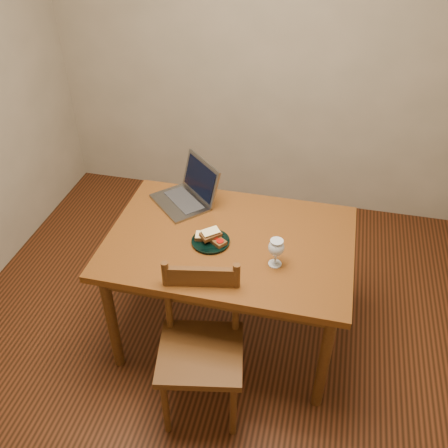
% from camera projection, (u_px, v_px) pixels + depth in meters
% --- Properties ---
extents(floor, '(3.20, 3.20, 0.02)m').
position_uv_depth(floor, '(211.00, 339.00, 3.06)').
color(floor, black).
rests_on(floor, ground).
extents(back_wall, '(3.20, 0.02, 2.60)m').
position_uv_depth(back_wall, '(265.00, 41.00, 3.51)').
color(back_wall, gray).
rests_on(back_wall, floor).
extents(table, '(1.30, 0.90, 0.74)m').
position_uv_depth(table, '(230.00, 251.00, 2.70)').
color(table, '#52300D').
rests_on(table, floor).
extents(chair, '(0.48, 0.46, 0.44)m').
position_uv_depth(chair, '(201.00, 343.00, 2.43)').
color(chair, '#41210D').
rests_on(chair, floor).
extents(plate, '(0.20, 0.20, 0.02)m').
position_uv_depth(plate, '(211.00, 242.00, 2.62)').
color(plate, black).
rests_on(plate, table).
extents(sandwich_cheese, '(0.11, 0.07, 0.03)m').
position_uv_depth(sandwich_cheese, '(205.00, 236.00, 2.62)').
color(sandwich_cheese, '#381E0C').
rests_on(sandwich_cheese, plate).
extents(sandwich_tomato, '(0.11, 0.10, 0.03)m').
position_uv_depth(sandwich_tomato, '(217.00, 240.00, 2.59)').
color(sandwich_tomato, '#381E0C').
rests_on(sandwich_tomato, plate).
extents(sandwich_top, '(0.12, 0.12, 0.03)m').
position_uv_depth(sandwich_top, '(211.00, 234.00, 2.59)').
color(sandwich_top, '#381E0C').
rests_on(sandwich_top, plate).
extents(milk_glass, '(0.08, 0.08, 0.15)m').
position_uv_depth(milk_glass, '(276.00, 252.00, 2.44)').
color(milk_glass, white).
rests_on(milk_glass, table).
extents(laptop, '(0.44, 0.44, 0.24)m').
position_uv_depth(laptop, '(189.00, 191.00, 2.90)').
color(laptop, slate).
rests_on(laptop, table).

